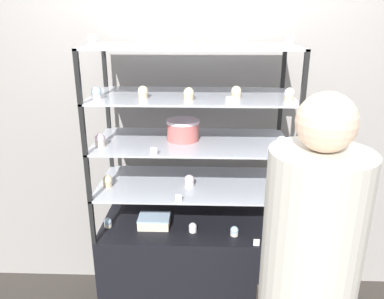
% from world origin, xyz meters
% --- Properties ---
extents(back_wall, '(8.00, 0.05, 2.60)m').
position_xyz_m(back_wall, '(0.00, 0.42, 1.30)').
color(back_wall, gray).
rests_on(back_wall, ground_plane).
extents(display_base, '(1.17, 0.55, 0.75)m').
position_xyz_m(display_base, '(0.00, 0.00, 0.37)').
color(display_base, black).
rests_on(display_base, ground_plane).
extents(display_riser_lower, '(1.17, 0.55, 0.28)m').
position_xyz_m(display_riser_lower, '(0.00, 0.00, 1.01)').
color(display_riser_lower, black).
rests_on(display_riser_lower, display_base).
extents(display_riser_middle, '(1.17, 0.55, 0.28)m').
position_xyz_m(display_riser_middle, '(0.00, 0.00, 1.29)').
color(display_riser_middle, black).
rests_on(display_riser_middle, display_riser_lower).
extents(display_riser_upper, '(1.17, 0.55, 0.28)m').
position_xyz_m(display_riser_upper, '(0.00, 0.00, 1.57)').
color(display_riser_upper, black).
rests_on(display_riser_upper, display_riser_middle).
extents(display_riser_top, '(1.17, 0.55, 0.28)m').
position_xyz_m(display_riser_top, '(0.00, 0.00, 1.85)').
color(display_riser_top, black).
rests_on(display_riser_top, display_riser_upper).
extents(layer_cake_centerpiece, '(0.20, 0.20, 0.13)m').
position_xyz_m(layer_cake_centerpiece, '(-0.06, 0.01, 1.37)').
color(layer_cake_centerpiece, '#C66660').
rests_on(layer_cake_centerpiece, display_riser_middle).
extents(sheet_cake_frosted, '(0.20, 0.14, 0.07)m').
position_xyz_m(sheet_cake_frosted, '(-0.24, -0.06, 0.78)').
color(sheet_cake_frosted, beige).
rests_on(sheet_cake_frosted, display_base).
extents(cupcake_0, '(0.05, 0.05, 0.06)m').
position_xyz_m(cupcake_0, '(-0.54, -0.08, 0.78)').
color(cupcake_0, beige).
rests_on(cupcake_0, display_base).
extents(cupcake_1, '(0.05, 0.05, 0.06)m').
position_xyz_m(cupcake_1, '(0.01, -0.12, 0.78)').
color(cupcake_1, white).
rests_on(cupcake_1, display_base).
extents(cupcake_2, '(0.05, 0.05, 0.06)m').
position_xyz_m(cupcake_2, '(0.27, -0.15, 0.78)').
color(cupcake_2, beige).
rests_on(cupcake_2, display_base).
extents(cupcake_3, '(0.05, 0.05, 0.06)m').
position_xyz_m(cupcake_3, '(0.52, -0.05, 0.78)').
color(cupcake_3, '#CCB28C').
rests_on(cupcake_3, display_base).
extents(price_tag_0, '(0.04, 0.00, 0.04)m').
position_xyz_m(price_tag_0, '(0.39, -0.26, 0.77)').
color(price_tag_0, white).
rests_on(price_tag_0, display_base).
extents(cupcake_4, '(0.06, 0.06, 0.07)m').
position_xyz_m(cupcake_4, '(-0.52, -0.07, 1.06)').
color(cupcake_4, '#CCB28C').
rests_on(cupcake_4, display_riser_lower).
extents(cupcake_5, '(0.06, 0.06, 0.07)m').
position_xyz_m(cupcake_5, '(-0.01, -0.04, 1.06)').
color(cupcake_5, white).
rests_on(cupcake_5, display_riser_lower).
extents(cupcake_6, '(0.06, 0.06, 0.07)m').
position_xyz_m(cupcake_6, '(0.53, -0.15, 1.06)').
color(cupcake_6, white).
rests_on(cupcake_6, display_riser_lower).
extents(price_tag_1, '(0.04, 0.00, 0.04)m').
position_xyz_m(price_tag_1, '(-0.07, -0.26, 1.05)').
color(price_tag_1, white).
rests_on(price_tag_1, display_riser_lower).
extents(cupcake_7, '(0.06, 0.06, 0.08)m').
position_xyz_m(cupcake_7, '(-0.53, -0.11, 1.34)').
color(cupcake_7, beige).
rests_on(cupcake_7, display_riser_middle).
extents(cupcake_8, '(0.06, 0.06, 0.08)m').
position_xyz_m(cupcake_8, '(0.51, -0.13, 1.34)').
color(cupcake_8, '#CCB28C').
rests_on(cupcake_8, display_riser_middle).
extents(price_tag_2, '(0.04, 0.00, 0.04)m').
position_xyz_m(price_tag_2, '(-0.20, -0.26, 1.33)').
color(price_tag_2, white).
rests_on(price_tag_2, display_riser_middle).
extents(cupcake_9, '(0.06, 0.06, 0.07)m').
position_xyz_m(cupcake_9, '(-0.52, -0.13, 1.62)').
color(cupcake_9, white).
rests_on(cupcake_9, display_riser_upper).
extents(cupcake_10, '(0.06, 0.06, 0.07)m').
position_xyz_m(cupcake_10, '(-0.27, -0.09, 1.62)').
color(cupcake_10, '#CCB28C').
rests_on(cupcake_10, display_riser_upper).
extents(cupcake_11, '(0.06, 0.06, 0.07)m').
position_xyz_m(cupcake_11, '(-0.01, -0.14, 1.62)').
color(cupcake_11, '#CCB28C').
rests_on(cupcake_11, display_riser_upper).
extents(cupcake_12, '(0.06, 0.06, 0.07)m').
position_xyz_m(cupcake_12, '(0.25, -0.08, 1.62)').
color(cupcake_12, '#CCB28C').
rests_on(cupcake_12, display_riser_upper).
extents(cupcake_13, '(0.06, 0.06, 0.07)m').
position_xyz_m(cupcake_13, '(0.53, -0.13, 1.62)').
color(cupcake_13, '#CCB28C').
rests_on(cupcake_13, display_riser_upper).
extents(price_tag_3, '(0.04, 0.00, 0.04)m').
position_xyz_m(price_tag_3, '(0.20, -0.26, 1.61)').
color(price_tag_3, white).
rests_on(price_tag_3, display_riser_upper).
extents(cupcake_14, '(0.05, 0.05, 0.06)m').
position_xyz_m(cupcake_14, '(-0.52, -0.13, 1.90)').
color(cupcake_14, beige).
rests_on(cupcake_14, display_riser_top).
extents(cupcake_15, '(0.05, 0.05, 0.06)m').
position_xyz_m(cupcake_15, '(-0.26, -0.10, 1.90)').
color(cupcake_15, beige).
rests_on(cupcake_15, display_riser_top).
extents(cupcake_16, '(0.05, 0.05, 0.06)m').
position_xyz_m(cupcake_16, '(-0.00, -0.12, 1.90)').
color(cupcake_16, '#CCB28C').
rests_on(cupcake_16, display_riser_top).
extents(cupcake_17, '(0.05, 0.05, 0.06)m').
position_xyz_m(cupcake_17, '(0.26, -0.11, 1.90)').
color(cupcake_17, beige).
rests_on(cupcake_17, display_riser_top).
extents(cupcake_18, '(0.05, 0.05, 0.06)m').
position_xyz_m(cupcake_18, '(0.52, -0.11, 1.90)').
color(cupcake_18, white).
rests_on(cupcake_18, display_riser_top).
extents(price_tag_4, '(0.04, 0.00, 0.04)m').
position_xyz_m(price_tag_4, '(-0.00, -0.26, 1.89)').
color(price_tag_4, white).
rests_on(price_tag_4, display_riser_top).
extents(customer_figure, '(0.41, 0.41, 1.76)m').
position_xyz_m(customer_figure, '(0.53, -0.80, 0.94)').
color(customer_figure, brown).
rests_on(customer_figure, ground_plane).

